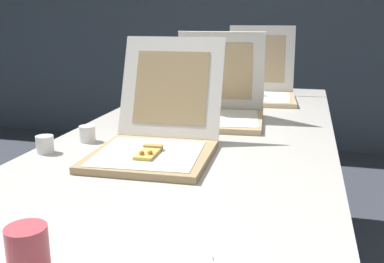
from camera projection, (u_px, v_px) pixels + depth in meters
wall_back at (267, 1)px, 3.86m from camera, size 10.00×0.10×2.60m
table at (199, 146)px, 1.66m from camera, size 0.98×2.38×0.75m
pizza_box_front at (156, 139)px, 1.41m from camera, size 0.38×0.51×0.36m
pizza_box_middle at (219, 109)px, 1.85m from camera, size 0.39×0.39×0.37m
pizza_box_back at (260, 89)px, 2.34m from camera, size 0.40×0.47×0.38m
cup_white_near_left at (45, 144)px, 1.43m from camera, size 0.06×0.06×0.06m
cup_white_near_center at (87, 134)px, 1.56m from camera, size 0.06×0.06×0.06m
cup_white_far at (167, 106)px, 2.04m from camera, size 0.06×0.06×0.06m
cup_printed_front at (28, 252)px, 0.75m from camera, size 0.07×0.07×0.09m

